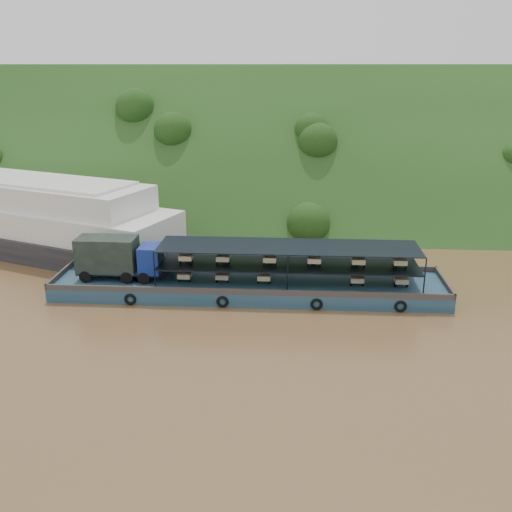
{
  "coord_description": "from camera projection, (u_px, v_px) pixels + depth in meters",
  "views": [
    {
      "loc": [
        1.22,
        -46.06,
        19.74
      ],
      "look_at": [
        -2.0,
        3.0,
        3.2
      ],
      "focal_mm": 40.0,
      "sensor_mm": 36.0,
      "label": 1
    }
  ],
  "objects": [
    {
      "name": "passenger_ferry",
      "position": [
        35.0,
        219.0,
        63.32
      ],
      "size": [
        40.62,
        23.49,
        8.04
      ],
      "rotation": [
        0.0,
        0.0,
        -0.37
      ],
      "color": "black",
      "rests_on": "ground"
    },
    {
      "name": "cargo_barge",
      "position": [
        232.0,
        279.0,
        51.6
      ],
      "size": [
        35.0,
        7.18,
        5.06
      ],
      "color": "#16384F",
      "rests_on": "ground"
    },
    {
      "name": "hillside",
      "position": [
        284.0,
        206.0,
        83.98
      ],
      "size": [
        140.0,
        39.6,
        39.6
      ],
      "primitive_type": "cube",
      "rotation": [
        0.79,
        0.0,
        0.0
      ],
      "color": "#1A3714",
      "rests_on": "ground"
    },
    {
      "name": "ground",
      "position": [
        276.0,
        302.0,
        49.93
      ],
      "size": [
        160.0,
        160.0,
        0.0
      ],
      "primitive_type": "plane",
      "color": "brown",
      "rests_on": "ground"
    }
  ]
}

